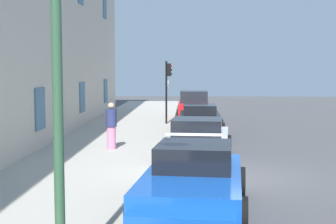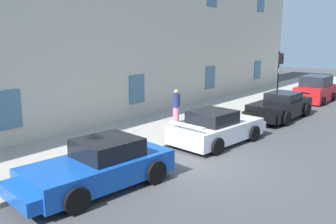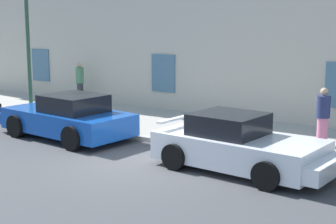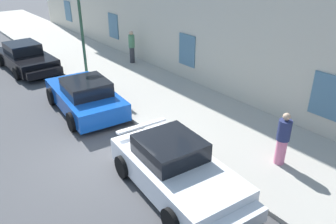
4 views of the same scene
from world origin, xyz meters
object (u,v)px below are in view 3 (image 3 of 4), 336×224
street_lamp (18,14)px  pedestrian_strolling (323,117)px  sportscar_white_middle (244,147)px  pedestrian_admiring (80,82)px  sportscar_yellow_flank (65,118)px

street_lamp → pedestrian_strolling: size_ratio=3.25×
sportscar_white_middle → pedestrian_admiring: bearing=153.7°
street_lamp → sportscar_white_middle: bearing=-9.4°
street_lamp → pedestrian_admiring: 4.39m
street_lamp → sportscar_yellow_flank: bearing=-21.2°
sportscar_yellow_flank → pedestrian_strolling: pedestrian_strolling is taller
pedestrian_admiring → pedestrian_strolling: (11.08, -1.87, -0.07)m
sportscar_yellow_flank → pedestrian_strolling: 7.90m
sportscar_yellow_flank → street_lamp: 5.08m
pedestrian_strolling → sportscar_yellow_flank: bearing=-158.9°
pedestrian_admiring → pedestrian_strolling: size_ratio=1.07×
sportscar_yellow_flank → pedestrian_strolling: bearing=21.1°
pedestrian_admiring → sportscar_white_middle: bearing=-26.3°
sportscar_white_middle → pedestrian_strolling: size_ratio=2.76×
pedestrian_strolling → pedestrian_admiring: bearing=170.4°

